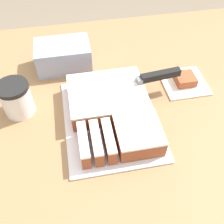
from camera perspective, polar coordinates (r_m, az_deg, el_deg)
The scene contains 9 objects.
ground_plane at distance 1.59m, azimuth -0.21°, elevation -22.66°, with size 8.00×8.00×0.00m, color #7F705B.
countertop at distance 1.17m, azimuth -0.28°, elevation -15.59°, with size 1.40×1.10×0.91m.
cake_board at distance 0.77m, azimuth -0.00°, elevation -1.50°, with size 0.27×0.35×0.01m.
cake at distance 0.76m, azimuth 0.26°, elevation 0.43°, with size 0.23×0.31×0.06m.
knife at distance 0.81m, azimuth 8.39°, elevation 7.43°, with size 0.33×0.06×0.02m.
coffee_cup at distance 0.81m, azimuth -20.11°, elevation 2.74°, with size 0.09×0.09×0.11m.
paper_napkin at distance 0.91m, azimuth 15.40°, elevation 6.16°, with size 0.14×0.14×0.01m.
brownie at distance 0.90m, azimuth 15.61°, elevation 6.92°, with size 0.06×0.06×0.03m.
storage_box at distance 0.94m, azimuth -10.53°, elevation 11.92°, with size 0.18×0.12×0.09m.
Camera 1 is at (-0.09, -0.50, 1.51)m, focal length 42.00 mm.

